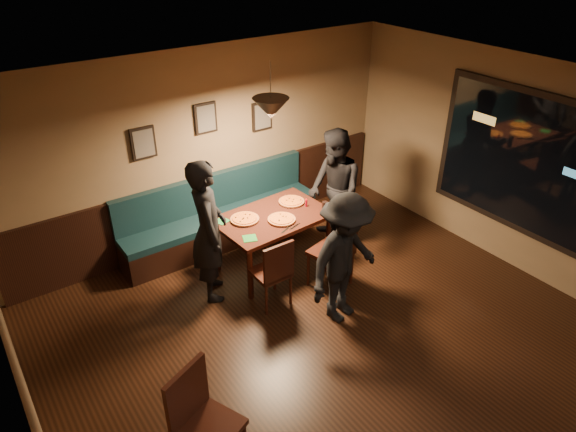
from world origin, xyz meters
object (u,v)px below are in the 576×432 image
object	(u,v)px
chair_near_right	(331,250)
diner_left	(209,231)
booth_bench	(222,213)
diner_right	(334,191)
soda_glass	(325,207)
chair_near_left	(270,271)
tabasco_bottle	(306,202)
cafe_chair_far	(209,426)
dining_table	(273,241)
diner_front	(345,259)

from	to	relation	value
chair_near_right	diner_left	distance (m)	1.56
booth_bench	chair_near_right	distance (m)	1.81
diner_right	soda_glass	size ratio (longest dim) A/B	10.65
chair_near_left	diner_left	distance (m)	0.89
diner_left	tabasco_bottle	xyz separation A→B (m)	(1.48, 0.00, -0.07)
booth_bench	tabasco_bottle	distance (m)	1.30
chair_near_right	cafe_chair_far	xyz separation A→B (m)	(-2.50, -1.45, 0.00)
diner_left	soda_glass	xyz separation A→B (m)	(1.57, -0.28, -0.05)
booth_bench	diner_left	world-z (taller)	diner_left
chair_near_left	chair_near_right	bearing A→B (deg)	-9.91
dining_table	diner_right	xyz separation A→B (m)	(1.01, -0.05, 0.49)
dining_table	soda_glass	size ratio (longest dim) A/B	8.89
soda_glass	cafe_chair_far	size ratio (longest dim) A/B	0.16
chair_near_left	tabasco_bottle	xyz separation A→B (m)	(0.98, 0.59, 0.38)
diner_right	cafe_chair_far	xyz separation A→B (m)	(-3.14, -2.19, -0.35)
chair_near_right	soda_glass	world-z (taller)	chair_near_right
dining_table	diner_left	bearing A→B (deg)	179.80
booth_bench	soda_glass	distance (m)	1.57
diner_front	diner_left	bearing A→B (deg)	118.05
diner_right	tabasco_bottle	distance (m)	0.50
chair_near_left	tabasco_bottle	distance (m)	1.20
dining_table	cafe_chair_far	bearing A→B (deg)	-137.02
chair_near_left	soda_glass	size ratio (longest dim) A/B	5.67
diner_front	tabasco_bottle	size ratio (longest dim) A/B	12.72
chair_near_right	diner_right	world-z (taller)	diner_right
booth_bench	diner_right	distance (m)	1.65
diner_front	chair_near_left	bearing A→B (deg)	116.98
tabasco_bottle	chair_near_right	bearing A→B (deg)	-101.73
dining_table	diner_front	world-z (taller)	diner_front
chair_near_left	chair_near_right	distance (m)	0.84
booth_bench	dining_table	xyz separation A→B (m)	(0.28, -0.91, -0.11)
chair_near_left	diner_front	bearing A→B (deg)	-51.70
booth_bench	soda_glass	xyz separation A→B (m)	(0.89, -1.25, 0.37)
booth_bench	cafe_chair_far	bearing A→B (deg)	-120.45
chair_near_right	diner_right	bearing A→B (deg)	34.95
booth_bench	chair_near_left	size ratio (longest dim) A/B	3.19
chair_near_right	diner_front	world-z (taller)	diner_front
dining_table	diner_front	distance (m)	1.41
booth_bench	chair_near_left	world-z (taller)	booth_bench
diner_left	diner_right	bearing A→B (deg)	-67.65
dining_table	chair_near_left	size ratio (longest dim) A/B	1.57
chair_near_right	diner_right	xyz separation A→B (m)	(0.65, 0.74, 0.35)
booth_bench	diner_right	size ratio (longest dim) A/B	1.70
dining_table	diner_left	xyz separation A→B (m)	(-0.96, -0.05, 0.53)
chair_near_right	booth_bench	bearing A→B (deg)	97.17
chair_near_right	dining_table	bearing A→B (deg)	101.16
diner_right	booth_bench	bearing A→B (deg)	-110.43
diner_left	soda_glass	bearing A→B (deg)	-77.97
dining_table	diner_right	size ratio (longest dim) A/B	0.83
diner_right	soda_glass	bearing A→B (deg)	-38.42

